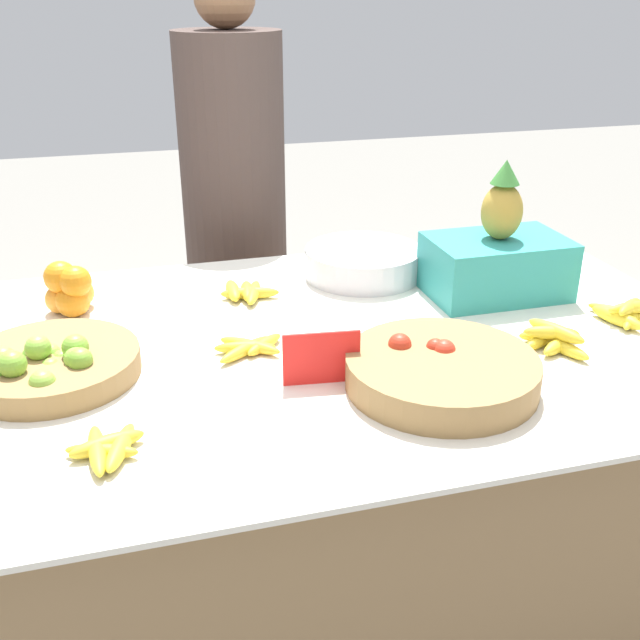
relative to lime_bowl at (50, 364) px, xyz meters
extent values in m
plane|color=gray|center=(0.59, 0.02, -0.78)|extent=(12.00, 12.00, 0.00)
cube|color=olive|center=(0.59, 0.02, -0.41)|extent=(1.81, 1.14, 0.74)
cube|color=silver|center=(0.59, 0.02, -0.04)|extent=(1.89, 1.19, 0.01)
cylinder|color=olive|center=(0.00, 0.00, -0.01)|extent=(0.36, 0.36, 0.05)
sphere|color=#7AB238|center=(-0.08, -0.01, 0.00)|extent=(0.04, 0.04, 0.04)
sphere|color=#89BC42|center=(0.02, 0.00, 0.01)|extent=(0.04, 0.04, 0.04)
sphere|color=#89BC42|center=(0.06, -0.04, 0.03)|extent=(0.05, 0.05, 0.05)
sphere|color=#89BC42|center=(-0.02, 0.00, 0.04)|extent=(0.05, 0.05, 0.05)
sphere|color=#89BC42|center=(0.04, 0.08, -0.01)|extent=(0.04, 0.04, 0.04)
sphere|color=#89BC42|center=(-0.01, -0.11, 0.02)|extent=(0.05, 0.05, 0.05)
sphere|color=#7AB238|center=(0.06, -0.02, 0.04)|extent=(0.05, 0.05, 0.05)
sphere|color=#89BC42|center=(0.00, 0.02, 0.00)|extent=(0.05, 0.05, 0.05)
sphere|color=#7AB238|center=(0.06, -0.06, 0.03)|extent=(0.05, 0.05, 0.05)
sphere|color=#89BC42|center=(-0.09, 0.03, 0.01)|extent=(0.06, 0.06, 0.06)
sphere|color=#7AB238|center=(-0.06, -0.06, 0.04)|extent=(0.06, 0.06, 0.06)
sphere|color=#6BA333|center=(0.05, 0.05, 0.00)|extent=(0.05, 0.05, 0.05)
sphere|color=#6BA333|center=(-0.03, 0.02, 0.01)|extent=(0.05, 0.05, 0.05)
sphere|color=#89BC42|center=(0.00, 0.02, 0.01)|extent=(0.05, 0.05, 0.05)
sphere|color=#89BC42|center=(0.00, -0.03, 0.01)|extent=(0.04, 0.04, 0.04)
cylinder|color=olive|center=(0.77, -0.25, 0.00)|extent=(0.39, 0.39, 0.07)
sphere|color=red|center=(0.67, -0.21, 0.01)|extent=(0.04, 0.04, 0.04)
sphere|color=red|center=(0.79, -0.28, -0.01)|extent=(0.04, 0.04, 0.04)
sphere|color=red|center=(0.64, -0.26, 0.01)|extent=(0.04, 0.04, 0.04)
sphere|color=red|center=(0.80, -0.18, 0.01)|extent=(0.04, 0.04, 0.04)
sphere|color=red|center=(0.77, -0.20, 0.03)|extent=(0.04, 0.04, 0.04)
sphere|color=red|center=(0.81, -0.13, -0.01)|extent=(0.05, 0.05, 0.05)
sphere|color=red|center=(0.89, -0.20, 0.00)|extent=(0.05, 0.05, 0.05)
sphere|color=red|center=(0.79, -0.22, 0.03)|extent=(0.05, 0.05, 0.05)
sphere|color=red|center=(0.70, -0.18, 0.04)|extent=(0.05, 0.05, 0.05)
sphere|color=red|center=(0.77, -0.21, 0.02)|extent=(0.04, 0.04, 0.04)
sphere|color=orange|center=(0.05, 0.32, 0.00)|extent=(0.07, 0.07, 0.07)
sphere|color=orange|center=(0.01, 0.35, 0.00)|extent=(0.07, 0.07, 0.07)
sphere|color=orange|center=(0.05, 0.37, 0.01)|extent=(0.08, 0.08, 0.08)
sphere|color=orange|center=(0.04, 0.32, 0.01)|extent=(0.08, 0.08, 0.08)
sphere|color=orange|center=(0.05, 0.31, 0.06)|extent=(0.08, 0.08, 0.08)
sphere|color=orange|center=(0.02, 0.34, 0.07)|extent=(0.08, 0.08, 0.08)
cylinder|color=silver|center=(0.81, 0.39, 0.01)|extent=(0.32, 0.32, 0.08)
cube|color=red|center=(0.54, -0.17, 0.03)|extent=(0.16, 0.02, 0.11)
cube|color=teal|center=(1.10, 0.17, 0.05)|extent=(0.35, 0.23, 0.15)
ellipsoid|color=#B28E38|center=(1.10, 0.17, 0.19)|extent=(0.10, 0.10, 0.14)
cone|color=#387A33|center=(1.10, 0.17, 0.29)|extent=(0.07, 0.07, 0.06)
ellipsoid|color=yellow|center=(0.09, -0.33, -0.02)|extent=(0.04, 0.16, 0.03)
ellipsoid|color=yellow|center=(0.11, -0.31, -0.01)|extent=(0.14, 0.07, 0.03)
ellipsoid|color=yellow|center=(0.13, -0.33, -0.02)|extent=(0.07, 0.15, 0.03)
ellipsoid|color=yellow|center=(0.10, -0.33, -0.02)|extent=(0.13, 0.07, 0.03)
ellipsoid|color=yellow|center=(0.48, 0.31, -0.01)|extent=(0.15, 0.06, 0.03)
ellipsoid|color=yellow|center=(0.47, 0.32, -0.01)|extent=(0.05, 0.12, 0.03)
ellipsoid|color=yellow|center=(0.44, 0.33, -0.01)|extent=(0.04, 0.13, 0.04)
ellipsoid|color=yellow|center=(0.49, 0.31, -0.01)|extent=(0.08, 0.15, 0.03)
ellipsoid|color=yellow|center=(1.34, -0.09, -0.02)|extent=(0.12, 0.12, 0.03)
ellipsoid|color=yellow|center=(1.36, -0.06, -0.02)|extent=(0.15, 0.10, 0.03)
ellipsoid|color=yellow|center=(1.33, -0.06, -0.02)|extent=(0.11, 0.15, 0.03)
ellipsoid|color=yellow|center=(1.30, -0.09, -0.01)|extent=(0.08, 0.15, 0.04)
ellipsoid|color=yellow|center=(1.34, -0.09, 0.01)|extent=(0.13, 0.03, 0.03)
ellipsoid|color=yellow|center=(1.33, -0.08, 0.01)|extent=(0.11, 0.09, 0.03)
ellipsoid|color=yellow|center=(1.08, -0.18, -0.02)|extent=(0.12, 0.09, 0.03)
ellipsoid|color=yellow|center=(1.07, -0.14, -0.02)|extent=(0.13, 0.09, 0.03)
ellipsoid|color=yellow|center=(1.09, -0.19, -0.02)|extent=(0.07, 0.13, 0.03)
ellipsoid|color=yellow|center=(1.09, -0.13, -0.01)|extent=(0.14, 0.06, 0.03)
ellipsoid|color=yellow|center=(1.08, -0.16, 0.01)|extent=(0.09, 0.15, 0.03)
ellipsoid|color=yellow|center=(1.07, -0.16, 0.01)|extent=(0.12, 0.07, 0.03)
ellipsoid|color=yellow|center=(0.42, 0.01, -0.02)|extent=(0.13, 0.12, 0.03)
ellipsoid|color=yellow|center=(0.45, 0.01, -0.02)|extent=(0.11, 0.10, 0.03)
ellipsoid|color=yellow|center=(0.41, -0.01, -0.02)|extent=(0.14, 0.12, 0.03)
ellipsoid|color=yellow|center=(0.41, 0.00, -0.02)|extent=(0.14, 0.06, 0.03)
cylinder|color=#473833|center=(0.55, 0.98, -0.10)|extent=(0.35, 0.35, 1.37)
camera|label=1|loc=(0.17, -1.47, 0.72)|focal=42.00mm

